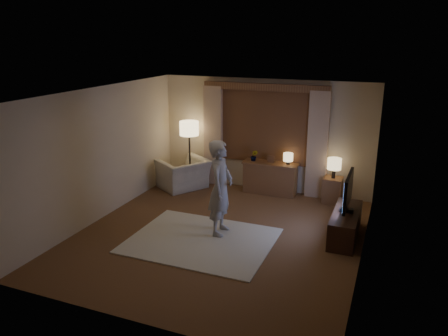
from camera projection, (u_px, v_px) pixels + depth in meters
The scene contains 13 objects.
room at pixel (230, 159), 8.10m from camera, with size 5.04×5.54×2.64m.
rug at pixel (201, 240), 7.81m from camera, with size 2.50×2.00×0.02m, color beige.
sideboard at pixel (270, 179), 10.08m from camera, with size 1.20×0.40×0.70m, color brown.
picture_frame at pixel (271, 160), 9.94m from camera, with size 0.16×0.02×0.20m, color brown.
plant at pixel (254, 156), 10.07m from camera, with size 0.17×0.13×0.30m, color #999999.
table_lamp_sideboard at pixel (288, 158), 9.77m from camera, with size 0.22×0.22×0.30m.
floor_lamp at pixel (189, 132), 10.42m from camera, with size 0.46×0.46×1.56m.
armchair at pixel (183, 174), 10.42m from camera, with size 1.08×0.94×0.70m, color beige.
side_table at pixel (332, 190), 9.54m from camera, with size 0.40×0.40×0.56m, color brown.
table_lamp_side at pixel (334, 164), 9.37m from camera, with size 0.30×0.30×0.44m.
tv_stand at pixel (345, 225), 7.88m from camera, with size 0.45×1.40×0.50m, color black.
tv at pixel (348, 191), 7.70m from camera, with size 0.24×0.97×0.70m.
person at pixel (221, 188), 7.85m from camera, with size 0.64×0.42×1.75m, color gray.
Camera 1 is at (2.81, -6.77, 3.54)m, focal length 35.00 mm.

